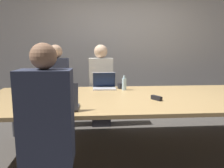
{
  "coord_description": "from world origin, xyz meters",
  "views": [
    {
      "loc": [
        -0.58,
        -2.7,
        1.32
      ],
      "look_at": [
        -0.36,
        0.1,
        0.88
      ],
      "focal_mm": 35.0,
      "sensor_mm": 36.0,
      "label": 1
    }
  ],
  "objects_px": {
    "cup_far_left": "(70,87)",
    "person_near_left": "(47,136)",
    "person_far_midleft": "(101,87)",
    "stapler": "(156,98)",
    "person_far_left": "(57,87)",
    "laptop_far_midleft": "(104,84)",
    "cup_near_left": "(36,105)",
    "laptop_far_left": "(54,85)",
    "bottle_far_midleft": "(124,84)",
    "laptop_near_left": "(62,102)",
    "bottle_far_left": "(34,84)",
    "cup_far_midleft": "(120,86)"
  },
  "relations": [
    {
      "from": "cup_far_left",
      "to": "person_near_left",
      "type": "height_order",
      "value": "person_near_left"
    },
    {
      "from": "person_far_midleft",
      "to": "stapler",
      "type": "relative_size",
      "value": 9.21
    },
    {
      "from": "stapler",
      "to": "person_far_left",
      "type": "bearing_deg",
      "value": 108.39
    },
    {
      "from": "laptop_far_midleft",
      "to": "cup_far_left",
      "type": "bearing_deg",
      "value": -170.32
    },
    {
      "from": "person_near_left",
      "to": "cup_near_left",
      "type": "xyz_separation_m",
      "value": [
        -0.23,
        0.59,
        0.1
      ]
    },
    {
      "from": "laptop_far_left",
      "to": "bottle_far_midleft",
      "type": "relative_size",
      "value": 1.53
    },
    {
      "from": "laptop_near_left",
      "to": "stapler",
      "type": "xyz_separation_m",
      "value": [
        1.06,
        0.36,
        -0.05
      ]
    },
    {
      "from": "person_far_left",
      "to": "laptop_far_midleft",
      "type": "bearing_deg",
      "value": -29.39
    },
    {
      "from": "cup_far_left",
      "to": "bottle_far_left",
      "type": "height_order",
      "value": "bottle_far_left"
    },
    {
      "from": "person_far_midleft",
      "to": "laptop_far_midleft",
      "type": "bearing_deg",
      "value": -84.97
    },
    {
      "from": "laptop_far_left",
      "to": "cup_far_midleft",
      "type": "height_order",
      "value": "laptop_far_left"
    },
    {
      "from": "laptop_near_left",
      "to": "person_near_left",
      "type": "distance_m",
      "value": 0.52
    },
    {
      "from": "cup_near_left",
      "to": "person_near_left",
      "type": "bearing_deg",
      "value": -68.31
    },
    {
      "from": "laptop_near_left",
      "to": "person_near_left",
      "type": "relative_size",
      "value": 0.24
    },
    {
      "from": "stapler",
      "to": "person_far_midleft",
      "type": "bearing_deg",
      "value": 87.61
    },
    {
      "from": "cup_far_left",
      "to": "laptop_far_midleft",
      "type": "xyz_separation_m",
      "value": [
        0.51,
        0.09,
        0.03
      ]
    },
    {
      "from": "bottle_far_left",
      "to": "stapler",
      "type": "xyz_separation_m",
      "value": [
        1.6,
        -0.68,
        -0.08
      ]
    },
    {
      "from": "laptop_far_midleft",
      "to": "person_far_midleft",
      "type": "distance_m",
      "value": 0.44
    },
    {
      "from": "cup_near_left",
      "to": "person_far_midleft",
      "type": "distance_m",
      "value": 1.65
    },
    {
      "from": "cup_far_left",
      "to": "bottle_far_midleft",
      "type": "relative_size",
      "value": 0.41
    },
    {
      "from": "person_far_left",
      "to": "laptop_far_midleft",
      "type": "xyz_separation_m",
      "value": [
        0.79,
        -0.44,
        0.11
      ]
    },
    {
      "from": "cup_near_left",
      "to": "cup_far_midleft",
      "type": "height_order",
      "value": "cup_far_midleft"
    },
    {
      "from": "bottle_far_left",
      "to": "laptop_near_left",
      "type": "height_order",
      "value": "laptop_near_left"
    },
    {
      "from": "cup_near_left",
      "to": "laptop_far_midleft",
      "type": "relative_size",
      "value": 0.21
    },
    {
      "from": "person_near_left",
      "to": "bottle_far_midleft",
      "type": "xyz_separation_m",
      "value": [
        0.8,
        1.53,
        0.16
      ]
    },
    {
      "from": "person_far_midleft",
      "to": "cup_far_midleft",
      "type": "bearing_deg",
      "value": -56.7
    },
    {
      "from": "laptop_far_left",
      "to": "bottle_far_left",
      "type": "distance_m",
      "value": 0.27
    },
    {
      "from": "bottle_far_left",
      "to": "bottle_far_midleft",
      "type": "height_order",
      "value": "bottle_far_left"
    },
    {
      "from": "cup_near_left",
      "to": "cup_far_midleft",
      "type": "bearing_deg",
      "value": 46.68
    },
    {
      "from": "person_far_left",
      "to": "stapler",
      "type": "bearing_deg",
      "value": -42.11
    },
    {
      "from": "laptop_far_midleft",
      "to": "cup_far_midleft",
      "type": "height_order",
      "value": "laptop_far_midleft"
    },
    {
      "from": "bottle_far_left",
      "to": "laptop_far_midleft",
      "type": "height_order",
      "value": "bottle_far_left"
    },
    {
      "from": "person_far_left",
      "to": "cup_far_midleft",
      "type": "height_order",
      "value": "person_far_left"
    },
    {
      "from": "cup_far_left",
      "to": "cup_near_left",
      "type": "bearing_deg",
      "value": -103.36
    },
    {
      "from": "cup_near_left",
      "to": "stapler",
      "type": "xyz_separation_m",
      "value": [
        1.34,
        0.26,
        -0.01
      ]
    },
    {
      "from": "cup_far_left",
      "to": "person_far_midleft",
      "type": "height_order",
      "value": "person_far_midleft"
    },
    {
      "from": "person_far_left",
      "to": "laptop_near_left",
      "type": "height_order",
      "value": "person_far_left"
    },
    {
      "from": "bottle_far_left",
      "to": "cup_near_left",
      "type": "relative_size",
      "value": 3.37
    },
    {
      "from": "person_far_midleft",
      "to": "bottle_far_left",
      "type": "bearing_deg",
      "value": -150.59
    },
    {
      "from": "laptop_far_midleft",
      "to": "cup_far_midleft",
      "type": "distance_m",
      "value": 0.25
    },
    {
      "from": "person_far_midleft",
      "to": "stapler",
      "type": "bearing_deg",
      "value": -62.89
    },
    {
      "from": "laptop_far_left",
      "to": "laptop_near_left",
      "type": "bearing_deg",
      "value": -75.73
    },
    {
      "from": "cup_near_left",
      "to": "laptop_far_midleft",
      "type": "distance_m",
      "value": 1.3
    },
    {
      "from": "person_far_left",
      "to": "laptop_near_left",
      "type": "relative_size",
      "value": 4.22
    },
    {
      "from": "laptop_far_midleft",
      "to": "person_far_midleft",
      "type": "relative_size",
      "value": 0.25
    },
    {
      "from": "laptop_near_left",
      "to": "person_far_midleft",
      "type": "distance_m",
      "value": 1.65
    },
    {
      "from": "person_far_midleft",
      "to": "bottle_far_midleft",
      "type": "bearing_deg",
      "value": -59.31
    },
    {
      "from": "bottle_far_left",
      "to": "cup_far_midleft",
      "type": "height_order",
      "value": "bottle_far_left"
    },
    {
      "from": "bottle_far_midleft",
      "to": "laptop_far_left",
      "type": "bearing_deg",
      "value": 174.26
    },
    {
      "from": "cup_far_left",
      "to": "person_far_midleft",
      "type": "bearing_deg",
      "value": 47.06
    }
  ]
}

